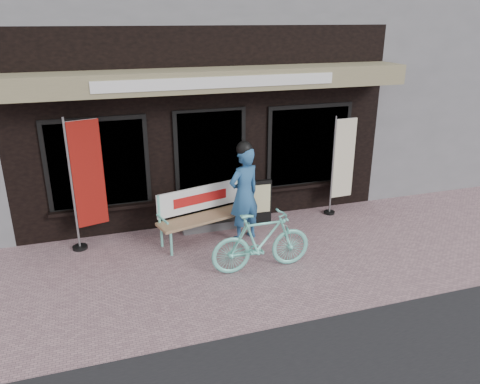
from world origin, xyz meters
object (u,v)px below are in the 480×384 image
object	(u,v)px
bench	(204,209)
bicycle	(261,241)
menu_stand	(260,202)
person	(244,192)
nobori_cream	(342,164)
nobori_red	(86,182)

from	to	relation	value
bench	bicycle	size ratio (longest dim) A/B	1.12
menu_stand	person	bearing A→B (deg)	-132.13
bench	nobori_cream	xyz separation A→B (m)	(2.88, 0.32, 0.47)
bench	bicycle	xyz separation A→B (m)	(0.59, -1.35, -0.07)
bench	person	xyz separation A→B (m)	(0.67, -0.24, 0.33)
bench	menu_stand	distance (m)	1.18
person	menu_stand	world-z (taller)	person
nobori_red	nobori_cream	world-z (taller)	nobori_red
person	bicycle	xyz separation A→B (m)	(-0.09, -1.11, -0.40)
person	menu_stand	xyz separation A→B (m)	(0.47, 0.48, -0.43)
person	nobori_cream	xyz separation A→B (m)	(2.20, 0.56, 0.14)
nobori_cream	menu_stand	bearing A→B (deg)	179.36
bench	nobori_red	distance (m)	2.03
menu_stand	bicycle	bearing A→B (deg)	-106.91
nobori_red	bicycle	bearing A→B (deg)	-48.77
bench	nobori_red	bearing A→B (deg)	155.89
bicycle	bench	bearing A→B (deg)	24.17
bench	nobori_cream	bearing A→B (deg)	-8.74
nobori_red	nobori_cream	size ratio (longest dim) A/B	1.15
bench	nobori_cream	distance (m)	2.93
nobori_red	menu_stand	xyz separation A→B (m)	(3.06, -0.06, -0.72)
nobori_cream	bench	bearing A→B (deg)	-176.86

